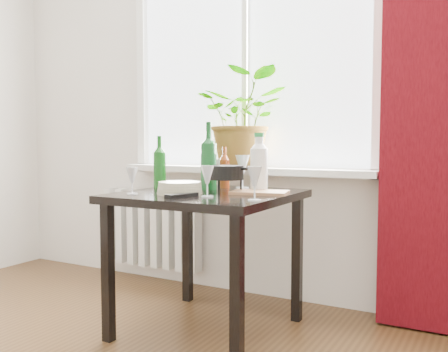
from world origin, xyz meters
The scene contains 19 objects.
window centered at (0.00, 2.22, 1.60)m, with size 1.72×0.08×1.62m.
windowsill centered at (0.00, 2.15, 0.82)m, with size 1.72×0.20×0.04m.
curtain centered at (1.12, 2.12, 1.30)m, with size 0.50×0.12×2.56m.
radiator centered at (-0.75, 2.18, 0.38)m, with size 0.80×0.10×0.55m.
table centered at (0.10, 1.55, 0.65)m, with size 0.85×0.85×0.74m.
potted_plant centered at (0.04, 2.11, 1.15)m, with size 0.55×0.47×0.61m, color #1B661B.
wine_bottle_left centered at (-0.27, 1.64, 0.89)m, with size 0.07×0.07×0.30m, color #0D4710, non-canonical shape.
wine_bottle_right centered at (0.03, 1.68, 0.93)m, with size 0.09×0.09×0.38m, color #0B3C16, non-canonical shape.
bottle_amber centered at (0.05, 1.82, 0.86)m, with size 0.06×0.06×0.24m, color maroon, non-canonical shape.
cleaning_bottle centered at (0.32, 1.72, 0.90)m, with size 0.09×0.09×0.32m, color silver, non-canonical shape.
wineglass_front_right centered at (0.21, 1.36, 0.82)m, with size 0.07×0.07×0.16m, color silver, non-canonical shape.
wineglass_far_right centered at (0.48, 1.33, 0.82)m, with size 0.07×0.07×0.16m, color silver, non-canonical shape.
wineglass_back_center centered at (0.15, 1.85, 0.84)m, with size 0.08×0.08×0.20m, color silver, non-canonical shape.
wineglass_back_left centered at (-0.03, 1.91, 0.82)m, with size 0.07×0.07×0.16m, color silver, non-canonical shape.
wineglass_front_left centered at (-0.19, 1.29, 0.81)m, with size 0.06×0.06×0.14m, color silver, non-canonical shape.
plate_stack centered at (0.02, 1.40, 0.77)m, with size 0.23×0.23×0.06m, color beige.
fondue_pot centered at (0.19, 1.59, 0.81)m, with size 0.21×0.18×0.14m, color black, non-canonical shape.
tv_remote centered at (0.11, 1.29, 0.75)m, with size 0.05×0.18×0.02m, color black.
cutting_board centered at (0.37, 1.62, 0.75)m, with size 0.28×0.18×0.02m, color #996B45.
Camera 1 is at (1.43, -0.69, 1.01)m, focal length 40.00 mm.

